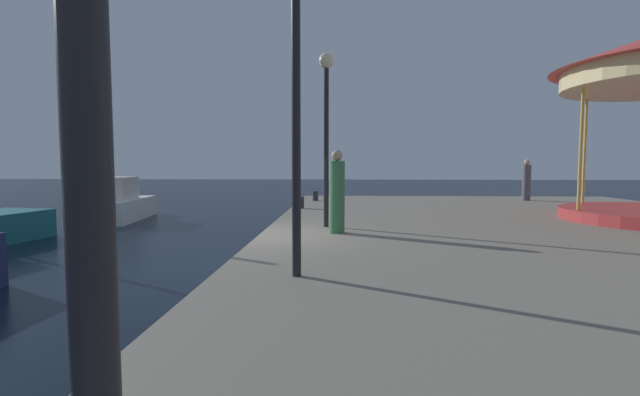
{
  "coord_description": "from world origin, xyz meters",
  "views": [
    {
      "loc": [
        1.77,
        -9.5,
        2.3
      ],
      "look_at": [
        1.09,
        4.41,
        1.26
      ],
      "focal_mm": 25.01,
      "sensor_mm": 36.0,
      "label": 1
    }
  ],
  "objects_px": {
    "person_mid_promenade": "(526,181)",
    "person_far_corner": "(337,194)",
    "lamp_post_far_end": "(326,108)",
    "bollard_south": "(315,196)",
    "motorboat_white": "(116,204)",
    "bollard_center": "(301,203)",
    "lamp_post_mid_promenade": "(296,34)"
  },
  "relations": [
    {
      "from": "motorboat_white",
      "to": "bollard_center",
      "type": "height_order",
      "value": "motorboat_white"
    },
    {
      "from": "motorboat_white",
      "to": "lamp_post_far_end",
      "type": "distance_m",
      "value": 11.96
    },
    {
      "from": "motorboat_white",
      "to": "lamp_post_far_end",
      "type": "xyz_separation_m",
      "value": [
        8.99,
        -7.31,
        2.98
      ]
    },
    {
      "from": "lamp_post_mid_promenade",
      "to": "person_mid_promenade",
      "type": "distance_m",
      "value": 15.8
    },
    {
      "from": "bollard_center",
      "to": "person_far_corner",
      "type": "distance_m",
      "value": 5.68
    },
    {
      "from": "lamp_post_far_end",
      "to": "bollard_south",
      "type": "xyz_separation_m",
      "value": [
        -0.72,
        7.78,
        -2.64
      ]
    },
    {
      "from": "bollard_south",
      "to": "person_far_corner",
      "type": "relative_size",
      "value": 0.22
    },
    {
      "from": "bollard_south",
      "to": "person_mid_promenade",
      "type": "distance_m",
      "value": 8.89
    },
    {
      "from": "lamp_post_far_end",
      "to": "person_mid_promenade",
      "type": "relative_size",
      "value": 2.38
    },
    {
      "from": "bollard_center",
      "to": "person_mid_promenade",
      "type": "xyz_separation_m",
      "value": [
        9.17,
        3.87,
        0.61
      ]
    },
    {
      "from": "motorboat_white",
      "to": "person_far_corner",
      "type": "bearing_deg",
      "value": -41.77
    },
    {
      "from": "motorboat_white",
      "to": "lamp_post_mid_promenade",
      "type": "height_order",
      "value": "lamp_post_mid_promenade"
    },
    {
      "from": "lamp_post_far_end",
      "to": "bollard_south",
      "type": "relative_size",
      "value": 10.32
    },
    {
      "from": "person_far_corner",
      "to": "person_mid_promenade",
      "type": "bearing_deg",
      "value": 49.97
    },
    {
      "from": "lamp_post_mid_promenade",
      "to": "person_mid_promenade",
      "type": "relative_size",
      "value": 2.73
    },
    {
      "from": "person_mid_promenade",
      "to": "person_far_corner",
      "type": "bearing_deg",
      "value": -130.03
    },
    {
      "from": "lamp_post_far_end",
      "to": "person_mid_promenade",
      "type": "height_order",
      "value": "lamp_post_far_end"
    },
    {
      "from": "lamp_post_far_end",
      "to": "lamp_post_mid_promenade",
      "type": "bearing_deg",
      "value": -92.72
    },
    {
      "from": "bollard_center",
      "to": "bollard_south",
      "type": "distance_m",
      "value": 3.27
    },
    {
      "from": "lamp_post_mid_promenade",
      "to": "bollard_south",
      "type": "height_order",
      "value": "lamp_post_mid_promenade"
    },
    {
      "from": "lamp_post_mid_promenade",
      "to": "lamp_post_far_end",
      "type": "relative_size",
      "value": 1.15
    },
    {
      "from": "lamp_post_far_end",
      "to": "person_far_corner",
      "type": "relative_size",
      "value": 2.27
    },
    {
      "from": "lamp_post_mid_promenade",
      "to": "person_mid_promenade",
      "type": "bearing_deg",
      "value": 57.66
    },
    {
      "from": "bollard_south",
      "to": "person_mid_promenade",
      "type": "height_order",
      "value": "person_mid_promenade"
    },
    {
      "from": "motorboat_white",
      "to": "person_far_corner",
      "type": "relative_size",
      "value": 2.48
    },
    {
      "from": "lamp_post_far_end",
      "to": "bollard_center",
      "type": "distance_m",
      "value": 5.34
    },
    {
      "from": "motorboat_white",
      "to": "bollard_center",
      "type": "bearing_deg",
      "value": -19.31
    },
    {
      "from": "bollard_south",
      "to": "bollard_center",
      "type": "bearing_deg",
      "value": -95.55
    },
    {
      "from": "lamp_post_far_end",
      "to": "person_mid_promenade",
      "type": "bearing_deg",
      "value": 45.91
    },
    {
      "from": "motorboat_white",
      "to": "person_mid_promenade",
      "type": "bearing_deg",
      "value": 3.62
    },
    {
      "from": "lamp_post_mid_promenade",
      "to": "bollard_south",
      "type": "distance_m",
      "value": 12.94
    },
    {
      "from": "person_mid_promenade",
      "to": "bollard_south",
      "type": "bearing_deg",
      "value": -176.05
    }
  ]
}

